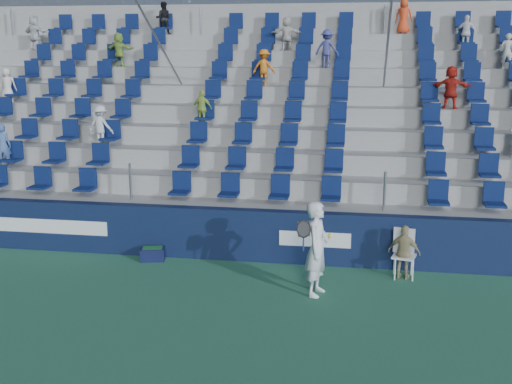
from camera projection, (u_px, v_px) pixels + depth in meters
ground at (220, 315)px, 11.82m from camera, size 70.00×70.00×0.00m
sponsor_wall at (250, 235)px, 14.71m from camera, size 24.00×0.32×1.20m
grandstand at (279, 138)px, 19.27m from camera, size 24.00×8.17×6.63m
tennis_player at (317, 249)px, 12.59m from camera, size 0.70×0.77×1.90m
line_judge_chair at (404, 250)px, 13.68m from camera, size 0.55×0.56×1.04m
line_judge at (404, 252)px, 13.53m from camera, size 0.74×0.47×1.17m
ball_bin at (153, 253)px, 14.78m from camera, size 0.61×0.47×0.31m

